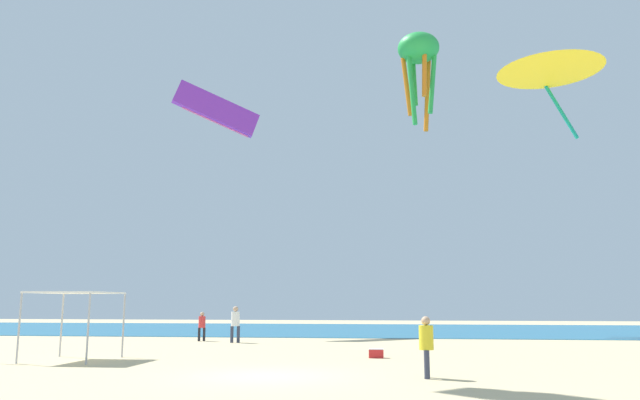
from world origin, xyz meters
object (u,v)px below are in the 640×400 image
at_px(person_near_tent, 426,342).
at_px(kite_parafoil_purple, 217,110).
at_px(person_leftmost, 202,324).
at_px(canopy_tent, 76,296).
at_px(cooler_box, 376,353).
at_px(kite_octopus_green, 419,53).
at_px(person_central, 235,321).
at_px(kite_delta_yellow, 549,62).

bearing_deg(person_near_tent, kite_parafoil_purple, 34.24).
bearing_deg(person_leftmost, canopy_tent, 49.78).
xyz_separation_m(canopy_tent, cooler_box, (11.16, 2.40, -2.19)).
xyz_separation_m(canopy_tent, kite_parafoil_purple, (-0.57, 18.83, 13.34)).
height_order(canopy_tent, person_leftmost, canopy_tent).
relative_size(canopy_tent, cooler_box, 5.02).
xyz_separation_m(person_leftmost, cooler_box, (9.94, -9.08, -0.76)).
relative_size(person_leftmost, cooler_box, 2.78).
relative_size(person_leftmost, kite_octopus_green, 0.22).
relative_size(person_central, kite_delta_yellow, 0.34).
height_order(person_near_tent, kite_parafoil_purple, kite_parafoil_purple).
relative_size(cooler_box, kite_delta_yellow, 0.10).
relative_size(person_near_tent, person_leftmost, 1.09).
xyz_separation_m(canopy_tent, kite_octopus_green, (13.96, 22.19, 18.27)).
bearing_deg(kite_parafoil_purple, kite_octopus_green, -12.43).
bearing_deg(person_central, person_leftmost, 141.49).
height_order(canopy_tent, person_central, canopy_tent).
relative_size(person_leftmost, kite_parafoil_purple, 0.28).
xyz_separation_m(person_central, kite_delta_yellow, (15.09, -7.18, 10.87)).
distance_m(cooler_box, kite_parafoil_purple, 25.47).
height_order(person_leftmost, cooler_box, person_leftmost).
height_order(person_near_tent, kite_delta_yellow, kite_delta_yellow).
xyz_separation_m(person_leftmost, kite_parafoil_purple, (-1.79, 7.35, 14.77)).
bearing_deg(person_central, kite_octopus_green, 35.55).
xyz_separation_m(person_near_tent, kite_parafoil_purple, (-13.38, 22.66, 14.69)).
distance_m(person_central, kite_parafoil_purple, 17.30).
relative_size(canopy_tent, person_central, 1.51).
height_order(person_near_tent, cooler_box, person_near_tent).
bearing_deg(kite_octopus_green, canopy_tent, 126.79).
xyz_separation_m(person_near_tent, kite_octopus_green, (1.15, 26.02, 19.62)).
height_order(person_leftmost, kite_delta_yellow, kite_delta_yellow).
bearing_deg(canopy_tent, person_near_tent, -16.66).
relative_size(cooler_box, kite_parafoil_purple, 0.10).
distance_m(canopy_tent, cooler_box, 11.62).
xyz_separation_m(cooler_box, kite_delta_yellow, (7.34, 0.83, 11.82)).
bearing_deg(person_near_tent, person_central, 37.11).
bearing_deg(cooler_box, canopy_tent, -167.88).
height_order(canopy_tent, cooler_box, canopy_tent).
xyz_separation_m(person_near_tent, kite_delta_yellow, (5.68, 7.06, 10.98)).
bearing_deg(person_near_tent, cooler_box, 18.55).
relative_size(person_leftmost, kite_delta_yellow, 0.28).
bearing_deg(person_near_tent, kite_delta_yellow, -35.13).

